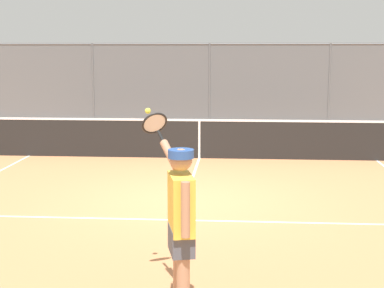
% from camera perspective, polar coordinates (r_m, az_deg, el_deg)
% --- Properties ---
extents(ground_plane, '(60.00, 60.00, 0.00)m').
position_cam_1_polar(ground_plane, '(10.48, -0.69, -5.44)').
color(ground_plane, '#C67A4C').
extents(court_line_markings, '(8.57, 9.64, 0.01)m').
position_cam_1_polar(court_line_markings, '(8.97, -1.58, -7.96)').
color(court_line_markings, white).
rests_on(court_line_markings, ground).
extents(fence_backdrop, '(18.47, 1.37, 2.83)m').
position_cam_1_polar(fence_backdrop, '(20.07, 1.77, 5.53)').
color(fence_backdrop, '#565B60').
rests_on(fence_backdrop, ground).
extents(tennis_net, '(11.01, 0.09, 1.07)m').
position_cam_1_polar(tennis_net, '(14.34, 0.71, 0.56)').
color(tennis_net, '#2D2D2D').
rests_on(tennis_net, ground).
extents(tennis_player, '(0.70, 1.33, 2.00)m').
position_cam_1_polar(tennis_player, '(5.81, -1.13, -7.25)').
color(tennis_player, black).
rests_on(tennis_player, ground).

